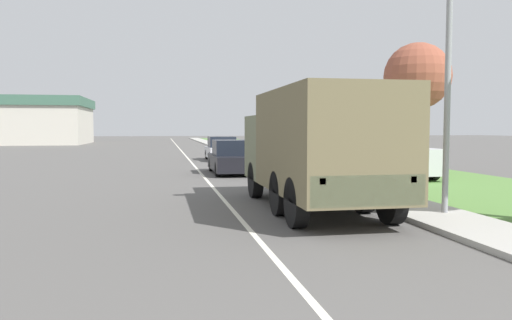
% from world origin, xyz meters
% --- Properties ---
extents(ground_plane, '(180.00, 180.00, 0.00)m').
position_xyz_m(ground_plane, '(0.00, 40.00, 0.00)').
color(ground_plane, '#565451').
extents(lane_centre_stripe, '(0.12, 120.00, 0.00)m').
position_xyz_m(lane_centre_stripe, '(0.00, 40.00, 0.00)').
color(lane_centre_stripe, silver).
rests_on(lane_centre_stripe, ground).
extents(sidewalk_right, '(1.80, 120.00, 0.12)m').
position_xyz_m(sidewalk_right, '(4.50, 40.00, 0.06)').
color(sidewalk_right, '#ADAAA3').
rests_on(sidewalk_right, ground).
extents(grass_strip_right, '(7.00, 120.00, 0.02)m').
position_xyz_m(grass_strip_right, '(8.90, 40.00, 0.01)').
color(grass_strip_right, '#56843D').
rests_on(grass_strip_right, ground).
extents(military_truck, '(2.44, 7.02, 3.01)m').
position_xyz_m(military_truck, '(2.07, 11.23, 1.66)').
color(military_truck, '#606647').
rests_on(military_truck, ground).
extents(car_nearest_ahead, '(1.85, 4.37, 1.54)m').
position_xyz_m(car_nearest_ahead, '(1.41, 21.88, 0.69)').
color(car_nearest_ahead, black).
rests_on(car_nearest_ahead, ground).
extents(car_second_ahead, '(1.89, 4.32, 1.54)m').
position_xyz_m(car_second_ahead, '(2.08, 31.45, 0.69)').
color(car_second_ahead, silver).
rests_on(car_second_ahead, ground).
extents(pickup_truck, '(2.10, 5.23, 1.77)m').
position_xyz_m(pickup_truck, '(7.94, 19.20, 0.87)').
color(pickup_truck, silver).
rests_on(pickup_truck, grass_strip_right).
extents(lamp_post, '(1.69, 0.24, 7.11)m').
position_xyz_m(lamp_post, '(4.54, 9.69, 4.35)').
color(lamp_post, gray).
rests_on(lamp_post, sidewalk_right).
extents(tree_mid_right, '(2.99, 2.99, 5.91)m').
position_xyz_m(tree_mid_right, '(9.61, 20.04, 4.41)').
color(tree_mid_right, brown).
rests_on(tree_mid_right, grass_strip_right).
extents(building_distant, '(14.75, 14.44, 6.00)m').
position_xyz_m(building_distant, '(-18.72, 68.90, 3.04)').
color(building_distant, beige).
rests_on(building_distant, ground).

